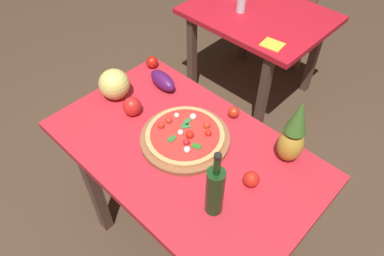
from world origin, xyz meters
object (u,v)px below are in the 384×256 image
at_px(wine_bottle, 215,190).
at_px(tomato_near_board, 251,179).
at_px(dining_chair, 295,14).
at_px(drinking_glass_water, 241,4).
at_px(tomato_at_corner, 234,112).
at_px(eggplant, 163,81).
at_px(bell_pepper, 132,107).
at_px(pizza_board, 185,138).
at_px(melon, 114,84).
at_px(background_table, 258,25).
at_px(pineapple_left, 293,135).
at_px(pizza, 185,135).
at_px(tomato_by_bottle, 152,62).
at_px(display_table, 184,159).
at_px(napkin_folded, 272,45).

xyz_separation_m(wine_bottle, tomato_near_board, (0.04, 0.21, -0.10)).
relative_size(dining_chair, drinking_glass_water, 7.67).
height_order(dining_chair, tomato_at_corner, dining_chair).
distance_m(eggplant, tomato_at_corner, 0.46).
relative_size(bell_pepper, tomato_near_board, 1.46).
bearing_deg(pizza_board, melon, -176.56).
height_order(background_table, pineapple_left, pineapple_left).
bearing_deg(dining_chair, pineapple_left, 113.83).
distance_m(pizza, melon, 0.52).
xyz_separation_m(eggplant, tomato_near_board, (0.78, -0.19, -0.01)).
bearing_deg(background_table, tomato_by_bottle, -94.39).
xyz_separation_m(pineapple_left, drinking_glass_water, (-1.03, 0.95, -0.11)).
height_order(wine_bottle, tomato_near_board, wine_bottle).
height_order(wine_bottle, bell_pepper, wine_bottle).
bearing_deg(drinking_glass_water, tomato_by_bottle, -87.83).
bearing_deg(background_table, eggplant, -84.30).
xyz_separation_m(display_table, melon, (-0.54, 0.01, 0.18)).
relative_size(melon, tomato_near_board, 2.32).
xyz_separation_m(background_table, pizza_board, (0.49, -1.30, 0.12)).
bearing_deg(background_table, wine_bottle, -60.23).
bearing_deg(wine_bottle, pineapple_left, 81.17).
xyz_separation_m(pizza, tomato_by_bottle, (-0.57, 0.29, -0.00)).
xyz_separation_m(dining_chair, wine_bottle, (0.88, -2.12, 0.41)).
distance_m(dining_chair, pizza, 2.02).
relative_size(wine_bottle, tomato_by_bottle, 5.00).
relative_size(melon, napkin_folded, 1.23).
bearing_deg(tomato_at_corner, pizza_board, -102.40).
relative_size(pizza, tomato_near_board, 5.29).
relative_size(bell_pepper, tomato_at_corner, 1.79).
height_order(display_table, napkin_folded, napkin_folded).
xyz_separation_m(wine_bottle, tomato_by_bottle, (-0.93, 0.48, -0.10)).
xyz_separation_m(pineapple_left, tomato_near_board, (-0.03, -0.24, -0.12)).
height_order(dining_chair, pizza_board, dining_chair).
bearing_deg(wine_bottle, pizza_board, 151.76).
xyz_separation_m(display_table, pizza, (-0.03, 0.04, 0.13)).
relative_size(background_table, wine_bottle, 2.86).
height_order(pizza_board, melon, melon).
bearing_deg(drinking_glass_water, display_table, -63.02).
bearing_deg(drinking_glass_water, dining_chair, 83.37).
height_order(wine_bottle, napkin_folded, wine_bottle).
bearing_deg(bell_pepper, pineapple_left, 22.16).
distance_m(wine_bottle, eggplant, 0.85).
distance_m(tomato_by_bottle, drinking_glass_water, 0.92).
relative_size(background_table, eggplant, 5.16).
height_order(display_table, wine_bottle, wine_bottle).
relative_size(dining_chair, tomato_by_bottle, 11.75).
relative_size(tomato_by_bottle, drinking_glass_water, 0.65).
distance_m(dining_chair, bell_pepper, 2.02).
relative_size(pineapple_left, bell_pepper, 3.36).
bearing_deg(tomato_near_board, pizza_board, -177.67).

